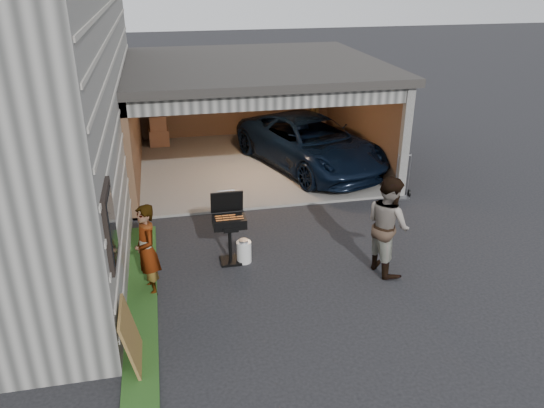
% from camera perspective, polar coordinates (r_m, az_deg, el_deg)
% --- Properties ---
extents(ground, '(80.00, 80.00, 0.00)m').
position_cam_1_polar(ground, '(9.31, 0.34, -9.75)').
color(ground, black).
rests_on(ground, ground).
extents(groundcover_strip, '(0.50, 8.00, 0.06)m').
position_cam_1_polar(groundcover_strip, '(8.36, -13.89, -14.88)').
color(groundcover_strip, '#193814').
rests_on(groundcover_strip, ground).
extents(garage, '(6.80, 6.30, 2.90)m').
position_cam_1_polar(garage, '(14.90, -2.37, 11.39)').
color(garage, '#605E59').
rests_on(garage, ground).
extents(minivan, '(3.78, 5.44, 1.38)m').
position_cam_1_polar(minivan, '(14.69, 4.12, 6.38)').
color(minivan, black).
rests_on(minivan, ground).
extents(woman, '(0.55, 0.69, 1.65)m').
position_cam_1_polar(woman, '(9.21, -13.32, -4.89)').
color(woman, silver).
rests_on(woman, ground).
extents(man, '(0.86, 1.02, 1.86)m').
position_cam_1_polar(man, '(9.80, 12.36, -2.20)').
color(man, '#4A2A1D').
rests_on(man, ground).
extents(bbq_grill, '(0.61, 0.54, 1.36)m').
position_cam_1_polar(bbq_grill, '(9.93, -4.64, -2.09)').
color(bbq_grill, black).
rests_on(bbq_grill, ground).
extents(propane_tank, '(0.36, 0.36, 0.43)m').
position_cam_1_polar(propane_tank, '(10.17, -3.04, -5.15)').
color(propane_tank, white).
rests_on(propane_tank, ground).
extents(plywood_panel, '(0.24, 0.85, 0.94)m').
position_cam_1_polar(plywood_panel, '(7.88, -14.91, -13.73)').
color(plywood_panel, brown).
rests_on(plywood_panel, ground).
extents(hand_truck, '(0.48, 0.40, 1.10)m').
position_cam_1_polar(hand_truck, '(13.30, 13.77, 1.54)').
color(hand_truck, slate).
rests_on(hand_truck, ground).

